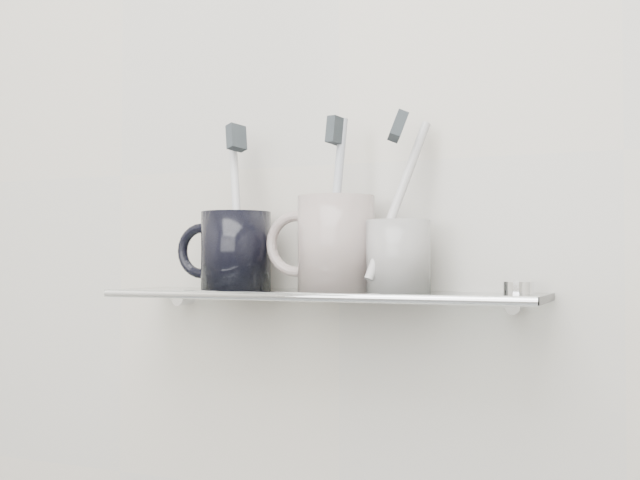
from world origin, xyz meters
The scene contains 18 objects.
wall_back centered at (0.00, 1.10, 1.25)m, with size 2.50×2.50×0.00m, color beige.
shelf_glass centered at (0.00, 1.04, 1.10)m, with size 0.50×0.12×0.01m, color silver.
shelf_rail centered at (0.00, 0.98, 1.10)m, with size 0.01×0.01×0.50m, color silver.
bracket_left centered at (-0.21, 1.09, 1.09)m, with size 0.02×0.02×0.03m, color silver.
bracket_right centered at (0.21, 1.09, 1.09)m, with size 0.02×0.02×0.03m, color silver.
mug_left centered at (-0.11, 1.04, 1.15)m, with size 0.08×0.08×0.09m, color black.
mug_left_handle centered at (-0.16, 1.04, 1.15)m, with size 0.07×0.07×0.01m, color black.
toothbrush_left centered at (-0.11, 1.04, 1.20)m, with size 0.01×0.01×0.19m, color silver.
bristles_left centered at (-0.11, 1.04, 1.28)m, with size 0.01×0.02×0.03m, color #293034.
mug_center centered at (0.02, 1.04, 1.15)m, with size 0.09×0.09×0.11m, color white.
mug_center_handle centered at (-0.03, 1.04, 1.15)m, with size 0.08×0.08×0.01m, color white.
toothbrush_center centered at (0.02, 1.04, 1.20)m, with size 0.01×0.01×0.19m, color #99A3B1.
bristles_center centered at (0.02, 1.04, 1.28)m, with size 0.01×0.02×0.03m, color #293034.
mug_right centered at (0.09, 1.04, 1.14)m, with size 0.07×0.07×0.08m, color white.
mug_right_handle centered at (0.05, 1.04, 1.14)m, with size 0.06×0.06×0.01m, color white.
toothbrush_right centered at (0.09, 1.04, 1.20)m, with size 0.01×0.01×0.19m, color beige.
bristles_right centered at (0.09, 1.04, 1.28)m, with size 0.01×0.02×0.03m, color #293034.
chrome_cap centered at (0.22, 1.04, 1.11)m, with size 0.03×0.03×0.01m, color silver.
Camera 1 is at (0.36, 0.21, 1.13)m, focal length 45.00 mm.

